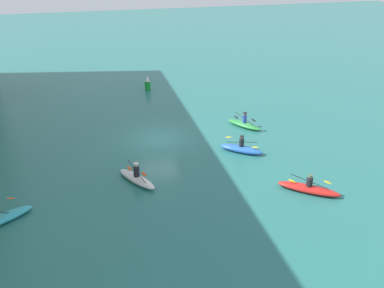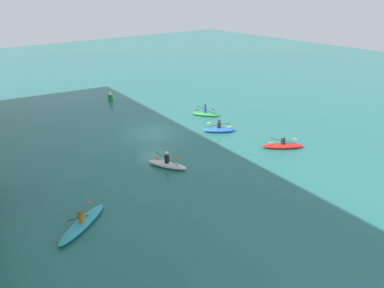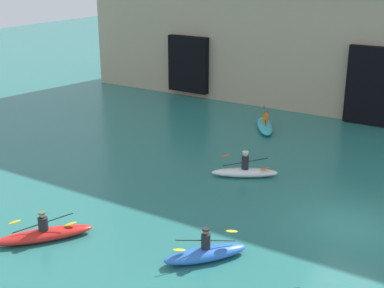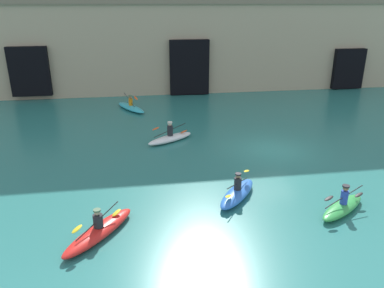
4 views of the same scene
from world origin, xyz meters
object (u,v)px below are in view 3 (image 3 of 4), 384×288
kayak_white (245,171)px  kayak_cyan (265,125)px  kayak_red (44,234)px  kayak_blue (206,253)px

kayak_white → kayak_cyan: 7.44m
kayak_cyan → kayak_red: bearing=146.2°
kayak_cyan → kayak_blue: size_ratio=1.25×
kayak_white → kayak_cyan: size_ratio=0.86×
kayak_cyan → kayak_red: (-1.07, -16.07, 0.02)m
kayak_blue → kayak_white: bearing=54.8°
kayak_white → kayak_red: 9.59m
kayak_white → kayak_red: size_ratio=0.94×
kayak_white → kayak_red: (-3.35, -8.99, -0.01)m
kayak_cyan → kayak_red: kayak_cyan is taller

